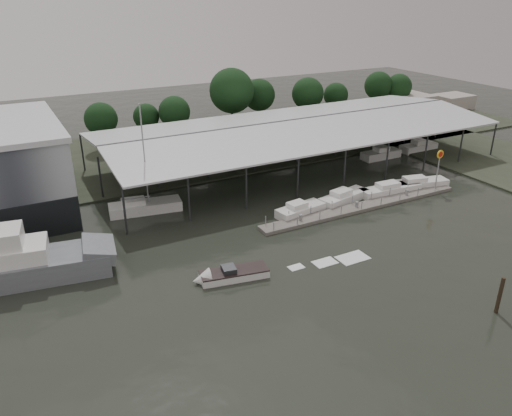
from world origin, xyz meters
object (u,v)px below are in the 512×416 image
grey_trawler (18,264)px  white_sailboat (144,207)px  speedboat_underway (228,275)px  shell_fuel_sign (439,162)px

grey_trawler → white_sailboat: 17.21m
grey_trawler → speedboat_underway: size_ratio=0.97×
grey_trawler → white_sailboat: size_ratio=1.32×
shell_fuel_sign → grey_trawler: grey_trawler is taller
grey_trawler → shell_fuel_sign: bearing=6.6°
grey_trawler → white_sailboat: (14.37, 9.42, -0.92)m
white_sailboat → speedboat_underway: bearing=-73.7°
grey_trawler → white_sailboat: bearing=42.2°
grey_trawler → speedboat_underway: grey_trawler is taller
white_sailboat → grey_trawler: bearing=-137.7°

